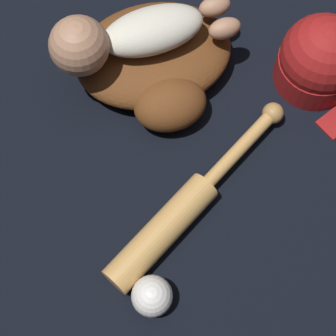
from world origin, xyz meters
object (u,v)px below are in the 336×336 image
object	(u,v)px
baseball_cap	(320,60)
baseball_glove	(157,64)
baby_figure	(124,37)
baseball_bat	(181,212)
baseball	(152,296)

from	to	relation	value
baseball_cap	baseball_glove	bearing A→B (deg)	-26.10
baseball_glove	baby_figure	size ratio (longest dim) A/B	0.96
baby_figure	baseball_bat	bearing A→B (deg)	83.42
baseball	baseball_cap	xyz separation A→B (m)	(-0.49, -0.27, 0.03)
baseball_glove	baseball	size ratio (longest dim) A/B	4.91
baby_figure	baseball_bat	distance (m)	0.34
baseball_glove	baseball_bat	xyz separation A→B (m)	(0.09, 0.30, -0.02)
baby_figure	baseball_cap	distance (m)	0.39
baseball_glove	baseball_bat	world-z (taller)	baseball_glove
baseball	baseball_glove	bearing A→B (deg)	-116.01
baby_figure	baseball_bat	world-z (taller)	baby_figure
baseball	baby_figure	bearing A→B (deg)	-108.73
baby_figure	baseball	xyz separation A→B (m)	(0.15, 0.44, -0.10)
baseball_glove	baseball	world-z (taller)	baseball_glove
baseball	baseball_cap	bearing A→B (deg)	-151.06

